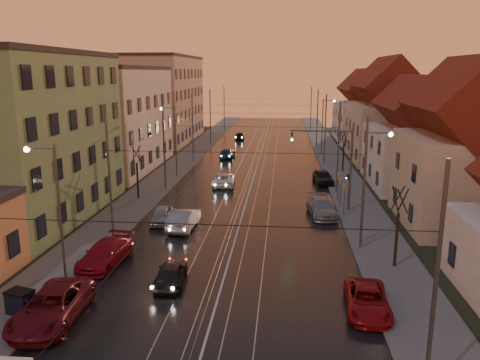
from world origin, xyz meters
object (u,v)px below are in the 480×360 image
(street_lamp_2, at_px, (173,134))
(parked_right_2, at_px, (323,177))
(parked_right_0, at_px, (367,300))
(driving_car_0, at_px, (171,273))
(parked_left_2, at_px, (105,253))
(parked_left_3, at_px, (162,215))
(traffic_light_mast, at_px, (339,158))
(driving_car_4, at_px, (240,136))
(parked_left_1, at_px, (52,307))
(street_lamp_3, at_px, (325,121))
(street_lamp_1, at_px, (369,176))
(driving_car_2, at_px, (224,179))
(driving_car_3, at_px, (227,153))
(dumpster, at_px, (20,303))
(driving_car_1, at_px, (184,219))
(street_lamp_0, at_px, (53,201))

(street_lamp_2, bearing_deg, parked_right_2, -6.77)
(parked_right_0, bearing_deg, driving_car_0, 171.95)
(parked_left_2, relative_size, parked_left_3, 1.36)
(traffic_light_mast, height_order, parked_left_3, traffic_light_mast)
(driving_car_4, distance_m, parked_left_3, 46.91)
(parked_left_1, bearing_deg, street_lamp_3, 69.13)
(driving_car_4, bearing_deg, traffic_light_mast, 103.04)
(parked_right_2, bearing_deg, street_lamp_2, 165.55)
(street_lamp_1, relative_size, street_lamp_2, 1.00)
(parked_left_1, bearing_deg, traffic_light_mast, 50.32)
(street_lamp_1, xyz_separation_m, driving_car_2, (-12.00, 16.07, -4.20))
(traffic_light_mast, xyz_separation_m, parked_left_2, (-15.59, -13.07, -3.87))
(driving_car_4, bearing_deg, driving_car_0, 88.21)
(driving_car_3, relative_size, dumpster, 3.77)
(driving_car_2, height_order, driving_car_4, driving_car_4)
(street_lamp_2, relative_size, driving_car_1, 1.70)
(traffic_light_mast, bearing_deg, driving_car_2, 143.43)
(traffic_light_mast, relative_size, parked_left_3, 1.96)
(driving_car_1, relative_size, parked_left_2, 0.94)
(street_lamp_1, xyz_separation_m, driving_car_4, (-13.46, 50.25, -4.20))
(parked_left_1, xyz_separation_m, dumpster, (-1.79, 0.36, -0.07))
(driving_car_1, height_order, driving_car_4, driving_car_1)
(driving_car_2, relative_size, driving_car_3, 1.09)
(traffic_light_mast, distance_m, driving_car_1, 14.04)
(street_lamp_3, bearing_deg, street_lamp_2, -138.69)
(driving_car_2, distance_m, parked_right_0, 27.73)
(parked_left_2, bearing_deg, traffic_light_mast, 46.35)
(driving_car_3, bearing_deg, parked_left_1, 86.11)
(driving_car_3, bearing_deg, driving_car_2, 95.67)
(driving_car_0, height_order, parked_left_2, parked_left_2)
(driving_car_2, distance_m, parked_left_3, 13.13)
(traffic_light_mast, height_order, driving_car_4, traffic_light_mast)
(driving_car_1, height_order, parked_right_2, driving_car_1)
(parked_left_3, bearing_deg, driving_car_4, 84.19)
(street_lamp_0, distance_m, street_lamp_3, 47.62)
(driving_car_2, height_order, parked_left_3, driving_car_2)
(street_lamp_3, bearing_deg, driving_car_3, -164.13)
(parked_left_3, bearing_deg, driving_car_1, -34.35)
(street_lamp_2, relative_size, street_lamp_3, 1.00)
(driving_car_4, bearing_deg, parked_left_2, 83.40)
(traffic_light_mast, distance_m, driving_car_3, 27.45)
(driving_car_4, bearing_deg, driving_car_2, 89.20)
(driving_car_0, relative_size, parked_right_0, 0.85)
(street_lamp_1, distance_m, street_lamp_2, 27.05)
(parked_left_1, height_order, parked_left_2, parked_left_1)
(street_lamp_0, distance_m, parked_right_2, 31.20)
(parked_left_2, distance_m, parked_right_0, 15.86)
(driving_car_4, xyz_separation_m, parked_left_2, (-3.25, -55.33, 0.04))
(parked_left_3, bearing_deg, parked_right_0, -46.67)
(street_lamp_0, height_order, driving_car_2, street_lamp_0)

